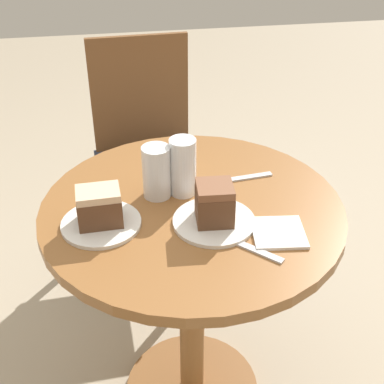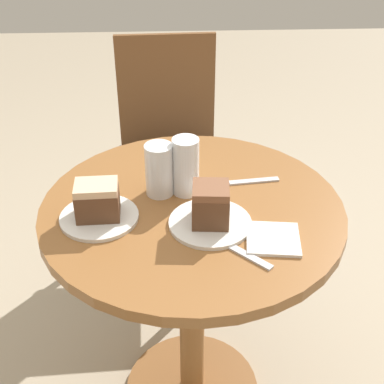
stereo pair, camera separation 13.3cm
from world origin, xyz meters
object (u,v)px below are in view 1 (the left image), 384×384
at_px(cake_slice_near, 215,203).
at_px(plate_far, 101,224).
at_px(glass_lemonade, 183,170).
at_px(glass_water, 157,174).
at_px(plate_near, 214,222).
at_px(cake_slice_far, 99,206).
at_px(chair, 146,154).

bearing_deg(cake_slice_near, plate_far, 172.39).
xyz_separation_m(glass_lemonade, glass_water, (-0.07, -0.00, -0.00)).
distance_m(cake_slice_near, glass_lemonade, 0.16).
height_order(plate_near, cake_slice_far, cake_slice_far).
bearing_deg(chair, cake_slice_near, -85.98).
distance_m(plate_near, cake_slice_near, 0.05).
xyz_separation_m(cake_slice_near, glass_lemonade, (-0.05, 0.15, 0.01)).
bearing_deg(glass_lemonade, cake_slice_near, -70.22).
relative_size(plate_near, cake_slice_near, 2.03).
height_order(plate_far, glass_lemonade, glass_lemonade).
height_order(plate_far, cake_slice_near, cake_slice_near).
bearing_deg(plate_near, chair, 96.49).
distance_m(plate_near, glass_water, 0.20).
bearing_deg(glass_lemonade, plate_near, -70.22).
distance_m(chair, cake_slice_far, 0.89).
xyz_separation_m(plate_near, glass_water, (-0.12, 0.15, 0.06)).
bearing_deg(glass_lemonade, glass_water, -178.31).
relative_size(plate_far, glass_lemonade, 1.24).
relative_size(plate_far, glass_water, 1.37).
distance_m(chair, plate_near, 0.90).
relative_size(plate_near, glass_water, 1.43).
xyz_separation_m(cake_slice_far, glass_water, (0.15, 0.11, 0.01)).
relative_size(glass_lemonade, glass_water, 1.10).
xyz_separation_m(chair, plate_near, (0.10, -0.85, 0.27)).
relative_size(chair, glass_water, 6.51).
xyz_separation_m(plate_far, cake_slice_near, (0.27, -0.04, 0.05)).
bearing_deg(chair, plate_near, -85.98).
bearing_deg(plate_far, cake_slice_far, 26.57).
bearing_deg(plate_far, plate_near, -7.61).
distance_m(plate_far, glass_lemonade, 0.25).
distance_m(chair, cake_slice_near, 0.92).
height_order(cake_slice_far, glass_water, glass_water).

